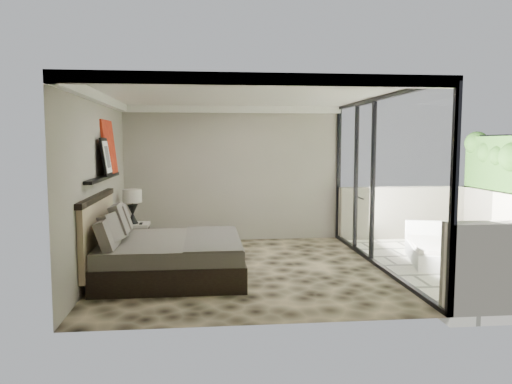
{
  "coord_description": "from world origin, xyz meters",
  "views": [
    {
      "loc": [
        -0.61,
        -7.91,
        2.05
      ],
      "look_at": [
        0.26,
        0.4,
        1.22
      ],
      "focal_mm": 35.0,
      "sensor_mm": 36.0,
      "label": 1
    }
  ],
  "objects": [
    {
      "name": "floor",
      "position": [
        0.0,
        0.0,
        0.0
      ],
      "size": [
        5.0,
        5.0,
        0.0
      ],
      "primitive_type": "plane",
      "color": "black",
      "rests_on": "ground"
    },
    {
      "name": "back_wall",
      "position": [
        0.0,
        2.49,
        1.4
      ],
      "size": [
        4.5,
        0.02,
        2.8
      ],
      "primitive_type": "cube",
      "color": "gray",
      "rests_on": "floor"
    },
    {
      "name": "picture_ledge",
      "position": [
        -2.18,
        0.1,
        1.5
      ],
      "size": [
        0.12,
        2.2,
        0.05
      ],
      "primitive_type": "cube",
      "color": "black",
      "rests_on": "left_wall"
    },
    {
      "name": "lounger",
      "position": [
        3.32,
        0.2,
        0.19
      ],
      "size": [
        1.14,
        1.69,
        0.6
      ],
      "rotation": [
        0.0,
        0.0,
        -0.26
      ],
      "color": "silver",
      "rests_on": "terrace_slab"
    },
    {
      "name": "ceiling",
      "position": [
        0.0,
        0.0,
        2.79
      ],
      "size": [
        4.5,
        5.0,
        0.02
      ],
      "primitive_type": "cube",
      "color": "silver",
      "rests_on": "back_wall"
    },
    {
      "name": "nightstand",
      "position": [
        -1.92,
        1.66,
        0.26
      ],
      "size": [
        0.66,
        0.66,
        0.52
      ],
      "primitive_type": "cube",
      "rotation": [
        0.0,
        0.0,
        -0.34
      ],
      "color": "black",
      "rests_on": "floor"
    },
    {
      "name": "abstract_canvas",
      "position": [
        -2.19,
        0.71,
        1.97
      ],
      "size": [
        0.13,
        0.9,
        0.9
      ],
      "primitive_type": "cube",
      "rotation": [
        0.0,
        -0.1,
        0.0
      ],
      "color": "#B9420F",
      "rests_on": "picture_ledge"
    },
    {
      "name": "bed",
      "position": [
        -1.22,
        -0.36,
        0.36
      ],
      "size": [
        2.2,
        2.13,
        1.22
      ],
      "color": "black",
      "rests_on": "floor"
    },
    {
      "name": "glass_wall",
      "position": [
        2.25,
        0.0,
        1.4
      ],
      "size": [
        0.08,
        5.0,
        2.8
      ],
      "primitive_type": "cube",
      "color": "white",
      "rests_on": "floor"
    },
    {
      "name": "ottoman",
      "position": [
        4.45,
        1.4,
        0.23
      ],
      "size": [
        0.59,
        0.59,
        0.45
      ],
      "primitive_type": "cube",
      "rotation": [
        0.0,
        0.0,
        0.38
      ],
      "color": "silver",
      "rests_on": "terrace_slab"
    },
    {
      "name": "left_wall",
      "position": [
        -2.24,
        0.0,
        1.4
      ],
      "size": [
        0.02,
        5.0,
        2.8
      ],
      "primitive_type": "cube",
      "color": "gray",
      "rests_on": "floor"
    },
    {
      "name": "framed_print",
      "position": [
        -2.14,
        0.13,
        1.82
      ],
      "size": [
        0.11,
        0.5,
        0.6
      ],
      "primitive_type": "cube",
      "rotation": [
        0.0,
        -0.14,
        0.0
      ],
      "color": "black",
      "rests_on": "picture_ledge"
    },
    {
      "name": "table_lamp",
      "position": [
        -1.96,
        1.62,
        0.94
      ],
      "size": [
        0.36,
        0.36,
        0.65
      ],
      "color": "black",
      "rests_on": "nightstand"
    },
    {
      "name": "terrace_slab",
      "position": [
        3.75,
        0.0,
        -0.06
      ],
      "size": [
        3.0,
        5.0,
        0.12
      ],
      "primitive_type": "cube",
      "color": "beige",
      "rests_on": "ground"
    }
  ]
}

